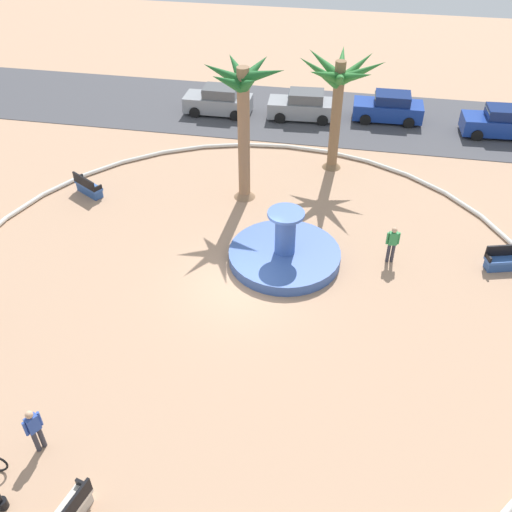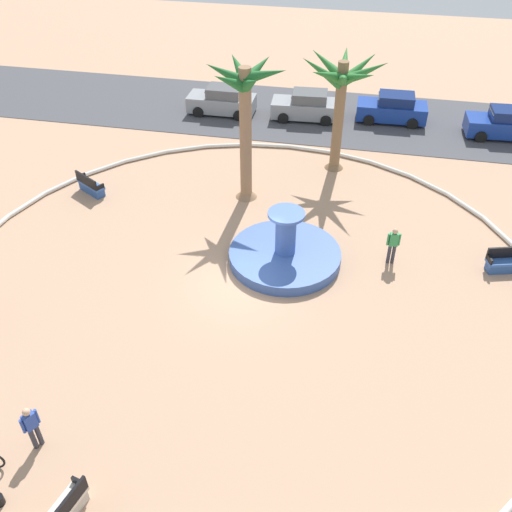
{
  "view_description": "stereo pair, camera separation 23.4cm",
  "coord_description": "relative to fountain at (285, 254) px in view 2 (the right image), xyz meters",
  "views": [
    {
      "loc": [
        3.59,
        -16.15,
        14.23
      ],
      "look_at": [
        0.4,
        0.53,
        1.0
      ],
      "focal_mm": 39.61,
      "sensor_mm": 36.0,
      "label": 1
    },
    {
      "loc": [
        3.81,
        -16.11,
        14.23
      ],
      "look_at": [
        0.4,
        0.53,
        1.0
      ],
      "focal_mm": 39.61,
      "sensor_mm": 36.0,
      "label": 2
    }
  ],
  "objects": [
    {
      "name": "person_cyclist_photo",
      "position": [
        4.19,
        0.71,
        0.6
      ],
      "size": [
        0.52,
        0.25,
        1.66
      ],
      "color": "#33333D",
      "rests_on": "ground"
    },
    {
      "name": "palm_tree_by_curb",
      "position": [
        1.25,
        8.08,
        3.98
      ],
      "size": [
        4.22,
        4.36,
        5.73
      ],
      "color": "brown",
      "rests_on": "ground"
    },
    {
      "name": "parked_car_rightmost",
      "position": [
        10.11,
        13.51,
        0.46
      ],
      "size": [
        4.09,
        2.09,
        1.67
      ],
      "color": "navy",
      "rests_on": "ground"
    },
    {
      "name": "parked_car_leftmost",
      "position": [
        -6.03,
        13.49,
        0.46
      ],
      "size": [
        4.01,
        1.94,
        1.67
      ],
      "color": "gray",
      "rests_on": "ground"
    },
    {
      "name": "bench_east",
      "position": [
        -9.9,
        3.29,
        0.02
      ],
      "size": [
        1.63,
        1.25,
        1.0
      ],
      "color": "#335BA8",
      "rests_on": "ground"
    },
    {
      "name": "parked_car_second",
      "position": [
        -0.97,
        13.73,
        0.46
      ],
      "size": [
        4.1,
        2.11,
        1.67
      ],
      "color": "gray",
      "rests_on": "ground"
    },
    {
      "name": "parked_car_third",
      "position": [
        3.99,
        14.38,
        0.46
      ],
      "size": [
        4.03,
        1.98,
        1.67
      ],
      "color": "navy",
      "rests_on": "ground"
    },
    {
      "name": "plaza_curb",
      "position": [
        -1.34,
        -1.75,
        -0.22
      ],
      "size": [
        23.23,
        23.23,
        0.2
      ],
      "primitive_type": "torus",
      "color": "silver",
      "rests_on": "ground"
    },
    {
      "name": "street_asphalt",
      "position": [
        -1.34,
        14.26,
        -0.31
      ],
      "size": [
        48.0,
        8.0,
        0.03
      ],
      "primitive_type": "cube",
      "color": "#424247",
      "rests_on": "ground"
    },
    {
      "name": "palm_tree_near_fountain",
      "position": [
        -2.58,
        4.45,
        4.16
      ],
      "size": [
        3.57,
        3.34,
        6.46
      ],
      "color": "#8E6B4C",
      "rests_on": "ground"
    },
    {
      "name": "person_cyclist_helmet",
      "position": [
        -5.52,
        -9.87,
        0.59
      ],
      "size": [
        0.34,
        0.47,
        1.63
      ],
      "color": "#33333D",
      "rests_on": "ground"
    },
    {
      "name": "fountain",
      "position": [
        0.0,
        0.0,
        0.0
      ],
      "size": [
        4.52,
        4.52,
        2.31
      ],
      "color": "#38569E",
      "rests_on": "ground"
    },
    {
      "name": "bench_north",
      "position": [
        8.65,
        1.12,
        0.02
      ],
      "size": [
        1.68,
        0.92,
        1.0
      ],
      "color": "#335BA8",
      "rests_on": "ground"
    },
    {
      "name": "ground_plane",
      "position": [
        -1.34,
        -1.75,
        -0.32
      ],
      "size": [
        80.0,
        80.0,
        0.0
      ],
      "primitive_type": "plane",
      "color": "tan"
    }
  ]
}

